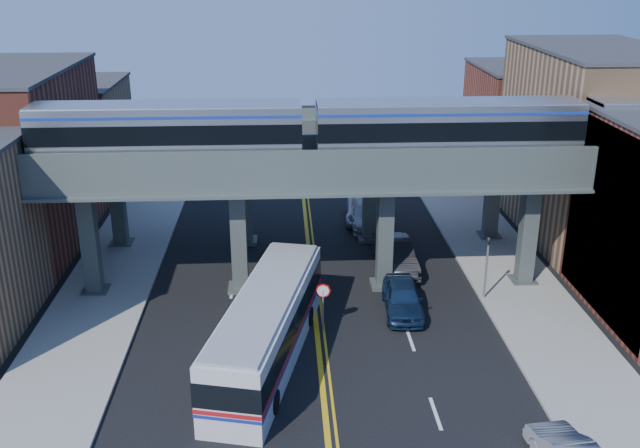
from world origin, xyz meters
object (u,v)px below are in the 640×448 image
Objects in this scene: transit_train at (448,128)px; car_lane_d at (366,214)px; traffic_signal at (487,261)px; car_lane_a at (403,298)px; stop_sign at (323,300)px; transit_bus at (267,328)px; car_lane_c at (364,211)px; car_lane_b at (395,255)px.

car_lane_d is (-2.96, 9.72, -8.28)m from transit_train.
traffic_signal reaches higher than car_lane_a.
stop_sign is 15.25m from car_lane_d.
car_lane_c is at bearing -6.30° from transit_bus.
traffic_signal is (8.90, 3.00, 0.54)m from stop_sign.
traffic_signal is 4.99m from car_lane_a.
stop_sign reaches higher than car_lane_d.
transit_bus is at bearing -145.13° from car_lane_a.
car_lane_a is (6.96, 4.32, -0.82)m from transit_bus.
transit_train is at bearing -67.30° from car_lane_c.
car_lane_d is at bearing 75.37° from stop_sign.
car_lane_c is at bearing 94.55° from car_lane_d.
traffic_signal is at bearing 18.63° from stop_sign.
transit_train is 7.72× the size of car_lane_d.
car_lane_b is at bearing 134.07° from traffic_signal.
transit_train reaches higher than stop_sign.
transit_bus reaches higher than car_lane_c.
car_lane_b is at bearing -82.45° from car_lane_d.
car_lane_a is (4.27, 1.87, -0.94)m from stop_sign.
car_lane_c is at bearing 76.47° from stop_sign.
stop_sign is 9.41m from traffic_signal.
car_lane_c is at bearing 105.77° from transit_train.
transit_train is 13.92m from car_lane_c.
car_lane_c is at bearing 95.05° from car_lane_a.
stop_sign is at bearing -103.71° from car_lane_d.
transit_train is 3.36× the size of transit_bus.
transit_train is at bearing 53.99° from car_lane_a.
traffic_signal is 13.79m from car_lane_c.
car_lane_c is (3.78, 15.70, -1.04)m from stop_sign.
transit_bus is 12.28m from car_lane_b.
transit_bus is (-2.69, -2.45, -0.12)m from stop_sign.
car_lane_b is at bearing 131.95° from transit_train.
transit_bus is 18.39m from car_lane_d.
car_lane_d is (3.84, 14.72, -0.96)m from stop_sign.
car_lane_c is (-0.49, 13.83, -0.10)m from car_lane_a.
transit_train is 8.89× the size of car_lane_a.
car_lane_b is (-2.10, 2.34, -8.19)m from transit_train.
traffic_signal is 12.85m from car_lane_d.
transit_bus reaches higher than car_lane_a.
stop_sign reaches higher than car_lane_b.
car_lane_a is (-4.63, -1.13, -1.48)m from traffic_signal.
stop_sign is 4.75m from car_lane_a.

